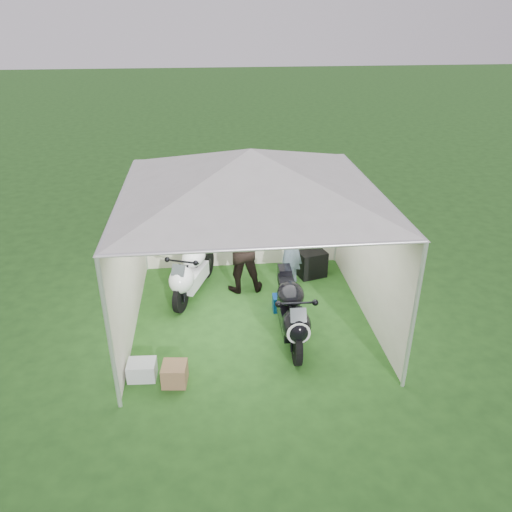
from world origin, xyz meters
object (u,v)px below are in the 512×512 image
at_px(person_blue_jacket, 291,245).
at_px(person_dark_jacket, 240,248).
at_px(motorcycle_white, 191,271).
at_px(equipment_box, 311,263).
at_px(motorcycle_black, 292,312).
at_px(crate_1, 175,374).
at_px(canopy_tent, 251,175).
at_px(paddock_stand, 283,303).
at_px(crate_0, 142,370).

bearing_deg(person_blue_jacket, person_dark_jacket, -56.65).
distance_m(motorcycle_white, equipment_box, 2.45).
height_order(motorcycle_black, person_dark_jacket, person_dark_jacket).
height_order(person_blue_jacket, crate_1, person_blue_jacket).
xyz_separation_m(canopy_tent, person_dark_jacket, (-0.12, 0.97, -1.69)).
bearing_deg(person_dark_jacket, motorcycle_white, 5.88).
relative_size(motorcycle_black, crate_1, 5.65).
xyz_separation_m(motorcycle_black, person_blue_jacket, (0.27, 1.78, 0.32)).
xyz_separation_m(motorcycle_black, paddock_stand, (0.02, 0.90, -0.40)).
xyz_separation_m(paddock_stand, equipment_box, (0.75, 1.23, 0.12)).
relative_size(motorcycle_white, equipment_box, 3.41).
relative_size(motorcycle_black, person_blue_jacket, 1.14).
xyz_separation_m(paddock_stand, crate_1, (-1.86, -1.76, 0.01)).
distance_m(equipment_box, crate_1, 3.97).
distance_m(canopy_tent, crate_0, 3.34).
xyz_separation_m(crate_0, crate_1, (0.48, -0.16, 0.02)).
xyz_separation_m(motorcycle_white, equipment_box, (2.38, 0.54, -0.26)).
distance_m(motorcycle_black, person_dark_jacket, 1.90).
height_order(motorcycle_white, paddock_stand, motorcycle_white).
height_order(person_dark_jacket, crate_1, person_dark_jacket).
xyz_separation_m(equipment_box, crate_1, (-2.61, -2.99, -0.11)).
bearing_deg(crate_0, crate_1, -18.44).
distance_m(motorcycle_black, equipment_box, 2.28).
bearing_deg(equipment_box, motorcycle_black, -109.90).
relative_size(paddock_stand, person_blue_jacket, 0.22).
bearing_deg(motorcycle_white, equipment_box, 33.31).
distance_m(person_blue_jacket, equipment_box, 0.85).
xyz_separation_m(person_dark_jacket, equipment_box, (1.46, 0.40, -0.62)).
distance_m(person_dark_jacket, equipment_box, 1.63).
relative_size(person_dark_jacket, person_blue_jacket, 1.02).
xyz_separation_m(person_blue_jacket, crate_1, (-2.11, -2.64, -0.71)).
bearing_deg(paddock_stand, canopy_tent, -167.21).
relative_size(equipment_box, crate_0, 1.31).
bearing_deg(equipment_box, canopy_tent, -134.65).
bearing_deg(paddock_stand, crate_0, -145.69).
relative_size(motorcycle_black, crate_0, 4.85).
xyz_separation_m(motorcycle_black, crate_1, (-1.84, -0.86, -0.39)).
xyz_separation_m(person_dark_jacket, person_blue_jacket, (0.96, 0.05, -0.02)).
relative_size(paddock_stand, crate_0, 0.95).
distance_m(canopy_tent, paddock_stand, 2.51).
xyz_separation_m(motorcycle_white, motorcycle_black, (1.61, -1.58, 0.02)).
distance_m(paddock_stand, person_dark_jacket, 1.32).
relative_size(motorcycle_white, crate_1, 5.21).
height_order(motorcycle_white, equipment_box, motorcycle_white).
bearing_deg(person_dark_jacket, person_blue_jacket, 179.80).
height_order(paddock_stand, person_blue_jacket, person_blue_jacket).
bearing_deg(paddock_stand, crate_1, -136.60).
bearing_deg(crate_0, canopy_tent, 39.91).
distance_m(person_dark_jacket, person_blue_jacket, 0.96).
xyz_separation_m(paddock_stand, person_dark_jacket, (-0.71, 0.83, 0.74)).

